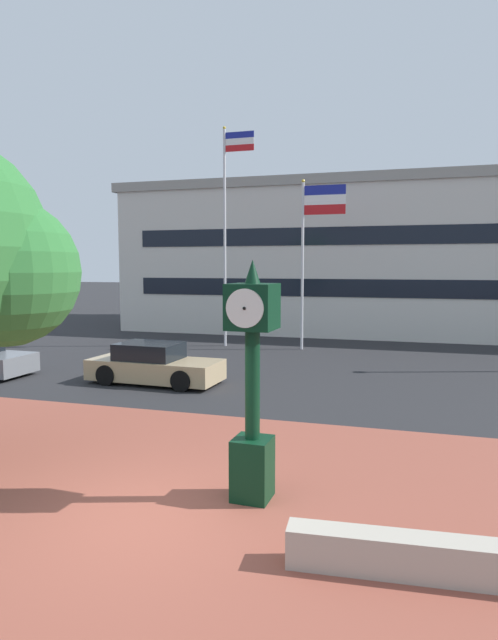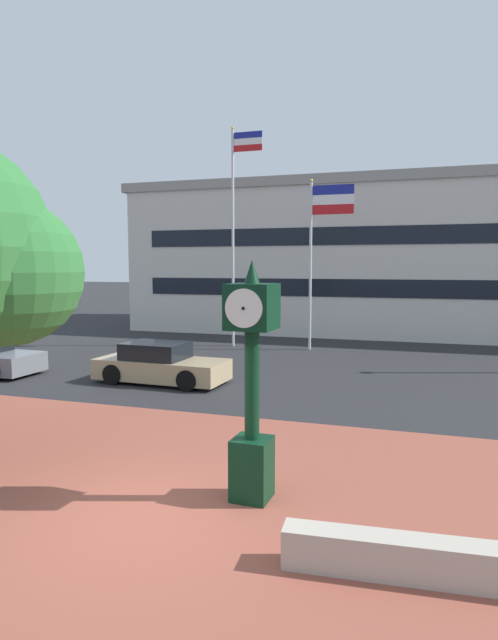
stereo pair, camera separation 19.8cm
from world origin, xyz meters
name	(u,v)px [view 1 (the left image)]	position (x,y,z in m)	size (l,w,h in m)	color
ground_plane	(144,516)	(0.00, 0.00, 0.00)	(200.00, 200.00, 0.00)	#262628
plaza_brick_paving	(165,496)	(0.00, 0.72, 0.00)	(44.00, 9.45, 0.01)	brown
planter_wall	(420,557)	(3.93, -0.49, 0.25)	(3.20, 0.40, 0.50)	#ADA393
street_clock	(252,382)	(1.39, 1.05, 1.91)	(0.74, 0.83, 3.82)	black
car_street_mid	(154,365)	(-4.02, 8.42, 0.57)	(4.25, 1.94, 1.28)	tan
flagpole_primary	(227,223)	(-4.36, 16.62, 5.65)	(1.45, 0.14, 9.91)	silver
flagpole_secondary	(310,244)	(-0.55, 16.62, 4.66)	(1.91, 0.14, 7.43)	silver
civic_building	(398,258)	(2.98, 25.95, 4.15)	(30.77, 11.36, 8.28)	beige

